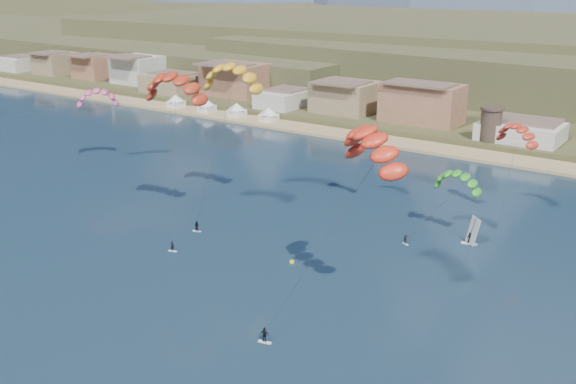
{
  "coord_description": "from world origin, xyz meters",
  "views": [
    {
      "loc": [
        57.26,
        -50.89,
        43.61
      ],
      "look_at": [
        0.0,
        32.0,
        10.0
      ],
      "focal_mm": 42.16,
      "sensor_mm": 36.0,
      "label": 1
    }
  ],
  "objects": [
    {
      "name": "kitesurfer_yellow",
      "position": [
        -19.62,
        42.66,
        25.66
      ],
      "size": [
        12.68,
        16.57,
        29.38
      ],
      "color": "silver",
      "rests_on": "ground"
    },
    {
      "name": "ground",
      "position": [
        0.0,
        0.0,
        0.0
      ],
      "size": [
        2400.0,
        2400.0,
        0.0
      ],
      "primitive_type": "plane",
      "color": "#0D2332",
      "rests_on": "ground"
    },
    {
      "name": "windsurfer",
      "position": [
        23.35,
        51.4,
        1.49
      ],
      "size": [
        2.73,
        2.99,
        4.69
      ],
      "color": "silver",
      "rests_on": "ground"
    },
    {
      "name": "distant_kite_pink",
      "position": [
        -64.61,
        49.43,
        16.23
      ],
      "size": [
        9.38,
        9.82,
        19.38
      ],
      "color": "#262626",
      "rests_on": "ground"
    },
    {
      "name": "buoy",
      "position": [
        3.23,
        28.39,
        0.13
      ],
      "size": [
        0.77,
        0.77,
        0.77
      ],
      "color": "yellow",
      "rests_on": "ground"
    },
    {
      "name": "watchtower",
      "position": [
        5.0,
        114.0,
        6.37
      ],
      "size": [
        5.82,
        5.82,
        8.6
      ],
      "color": "#47382D",
      "rests_on": "ground"
    },
    {
      "name": "distant_kite_dark",
      "position": [
        -1.12,
        59.98,
        12.37
      ],
      "size": [
        7.91,
        6.2,
        15.26
      ],
      "color": "#262626",
      "rests_on": "ground"
    },
    {
      "name": "distant_kite_orange",
      "position": [
        24.61,
        67.27,
        16.39
      ],
      "size": [
        9.43,
        7.54,
        19.28
      ],
      "color": "#262626",
      "rests_on": "ground"
    },
    {
      "name": "beach",
      "position": [
        0.0,
        106.0,
        0.25
      ],
      "size": [
        2200.0,
        12.0,
        0.9
      ],
      "color": "tan",
      "rests_on": "ground"
    },
    {
      "name": "kitesurfer_green",
      "position": [
        19.26,
        53.87,
        10.07
      ],
      "size": [
        10.05,
        11.25,
        13.91
      ],
      "color": "silver",
      "rests_on": "ground"
    },
    {
      "name": "town",
      "position": [
        -40.0,
        122.0,
        8.0
      ],
      "size": [
        400.0,
        24.0,
        12.0
      ],
      "color": "silver",
      "rests_on": "ground"
    },
    {
      "name": "kitesurfer_orange",
      "position": [
        20.12,
        21.48,
        23.32
      ],
      "size": [
        13.94,
        20.58,
        28.15
      ],
      "color": "silver",
      "rests_on": "ground"
    },
    {
      "name": "beach_tents",
      "position": [
        -76.25,
        106.0,
        3.71
      ],
      "size": [
        43.4,
        6.4,
        5.0
      ],
      "color": "white",
      "rests_on": "ground"
    },
    {
      "name": "kitesurfer_red",
      "position": [
        -21.77,
        30.41,
        25.46
      ],
      "size": [
        13.64,
        12.91,
        28.84
      ],
      "color": "silver",
      "rests_on": "ground"
    }
  ]
}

